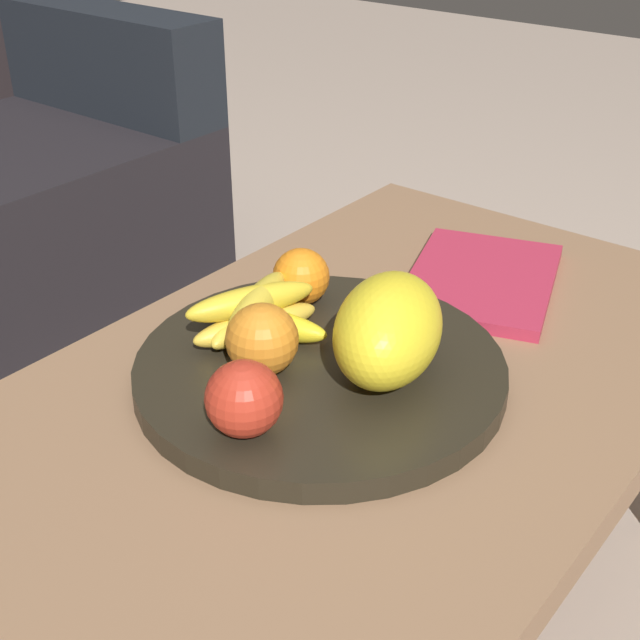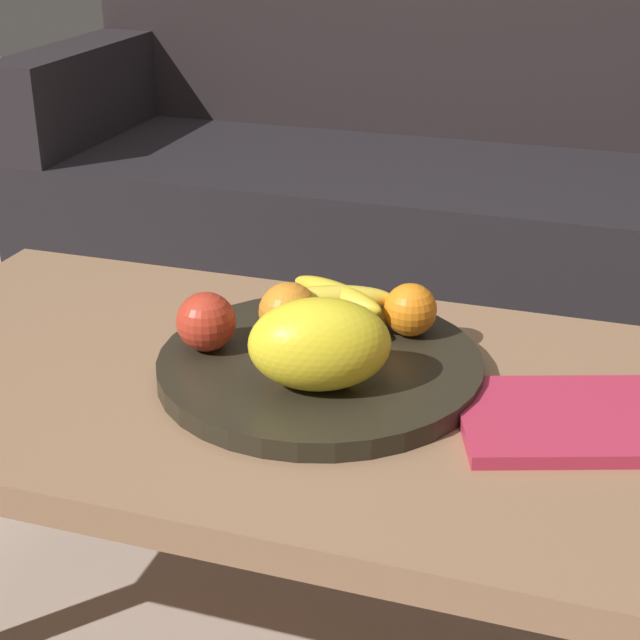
# 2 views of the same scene
# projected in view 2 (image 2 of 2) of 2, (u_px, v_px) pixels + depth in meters

# --- Properties ---
(coffee_table) EXTENTS (1.14, 0.60, 0.43)m
(coffee_table) POSITION_uv_depth(u_px,v_px,m) (289.00, 415.00, 1.22)
(coffee_table) COLOR #8F694B
(coffee_table) RESTS_ON ground_plane
(couch) EXTENTS (1.70, 0.70, 0.90)m
(couch) POSITION_uv_depth(u_px,v_px,m) (401.00, 191.00, 2.34)
(couch) COLOR black
(couch) RESTS_ON ground_plane
(fruit_bowl) EXTENTS (0.40, 0.40, 0.03)m
(fruit_bowl) POSITION_uv_depth(u_px,v_px,m) (320.00, 366.00, 1.21)
(fruit_bowl) COLOR black
(fruit_bowl) RESTS_ON coffee_table
(melon_large_front) EXTENTS (0.19, 0.16, 0.11)m
(melon_large_front) POSITION_uv_depth(u_px,v_px,m) (320.00, 344.00, 1.12)
(melon_large_front) COLOR yellow
(melon_large_front) RESTS_ON fruit_bowl
(orange_front) EXTENTS (0.07, 0.07, 0.07)m
(orange_front) POSITION_uv_depth(u_px,v_px,m) (410.00, 310.00, 1.25)
(orange_front) COLOR orange
(orange_front) RESTS_ON fruit_bowl
(orange_left) EXTENTS (0.08, 0.08, 0.08)m
(orange_left) POSITION_uv_depth(u_px,v_px,m) (289.00, 312.00, 1.24)
(orange_left) COLOR orange
(orange_left) RESTS_ON fruit_bowl
(apple_front) EXTENTS (0.07, 0.07, 0.07)m
(apple_front) POSITION_uv_depth(u_px,v_px,m) (206.00, 322.00, 1.21)
(apple_front) COLOR red
(apple_front) RESTS_ON fruit_bowl
(banana_bunch) EXTENTS (0.16, 0.15, 0.06)m
(banana_bunch) POSITION_uv_depth(u_px,v_px,m) (339.00, 308.00, 1.27)
(banana_bunch) COLOR yellow
(banana_bunch) RESTS_ON fruit_bowl
(magazine) EXTENTS (0.29, 0.25, 0.02)m
(magazine) POSITION_uv_depth(u_px,v_px,m) (571.00, 419.00, 1.10)
(magazine) COLOR #B92B46
(magazine) RESTS_ON coffee_table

